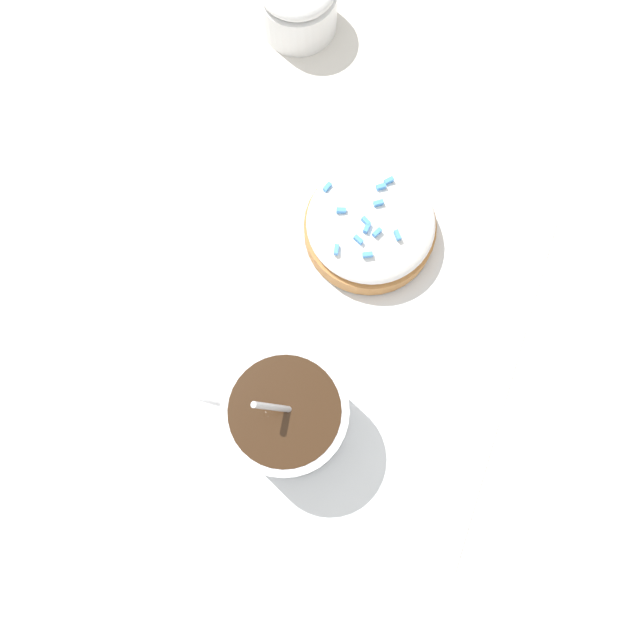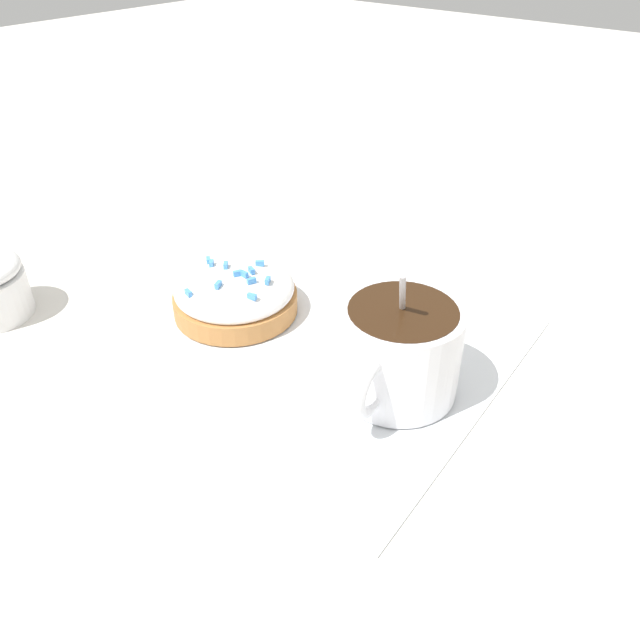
{
  "view_description": "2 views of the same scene",
  "coord_description": "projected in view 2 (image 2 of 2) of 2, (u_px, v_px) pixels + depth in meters",
  "views": [
    {
      "loc": [
        0.1,
        0.03,
        0.46
      ],
      "look_at": [
        0.01,
        -0.01,
        0.04
      ],
      "focal_mm": 35.0,
      "sensor_mm": 36.0,
      "label": 1
    },
    {
      "loc": [
        0.25,
        -0.3,
        0.29
      ],
      "look_at": [
        0.02,
        -0.01,
        0.04
      ],
      "focal_mm": 35.0,
      "sensor_mm": 36.0,
      "label": 2
    }
  ],
  "objects": [
    {
      "name": "ground_plane",
      "position": [
        314.0,
        343.0,
        0.48
      ],
      "size": [
        3.0,
        3.0,
        0.0
      ],
      "primitive_type": "plane",
      "color": "silver"
    },
    {
      "name": "paper_napkin",
      "position": [
        314.0,
        342.0,
        0.48
      ],
      "size": [
        0.29,
        0.28,
        0.0
      ],
      "color": "white",
      "rests_on": "ground_plane"
    },
    {
      "name": "coffee_cup",
      "position": [
        399.0,
        348.0,
        0.41
      ],
      "size": [
        0.08,
        0.11,
        0.1
      ],
      "color": "white",
      "rests_on": "paper_napkin"
    },
    {
      "name": "frosted_pastry",
      "position": [
        235.0,
        293.0,
        0.5
      ],
      "size": [
        0.1,
        0.1,
        0.04
      ],
      "color": "#B2753D",
      "rests_on": "paper_napkin"
    }
  ]
}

